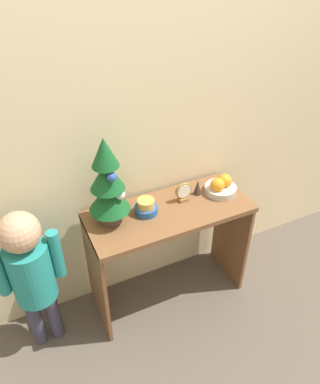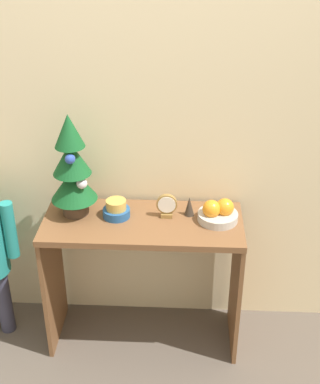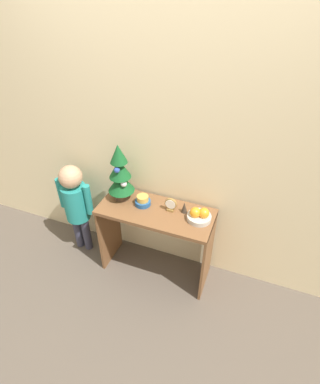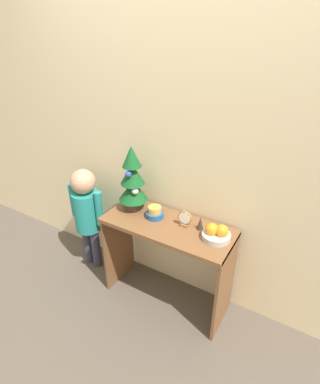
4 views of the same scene
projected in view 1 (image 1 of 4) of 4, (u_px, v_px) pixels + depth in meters
ground_plane at (181, 315)px, 2.34m from camera, size 12.00×12.00×0.00m
back_wall at (150, 101)px, 1.92m from camera, size 7.00×0.05×2.50m
console_table at (169, 234)px, 2.17m from camera, size 0.93×0.39×0.70m
mini_tree at (108, 184)px, 1.85m from camera, size 0.21×0.21×0.50m
fruit_bowl at (221, 186)px, 2.18m from camera, size 0.19×0.19×0.11m
singing_bowl at (146, 207)px, 2.03m from camera, size 0.13×0.13×0.09m
desk_clock at (183, 192)px, 2.10m from camera, size 0.10×0.04×0.12m
figurine at (198, 187)px, 2.16m from camera, size 0.05×0.05×0.09m
child_figure at (30, 269)px, 1.88m from camera, size 0.34×0.22×0.93m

